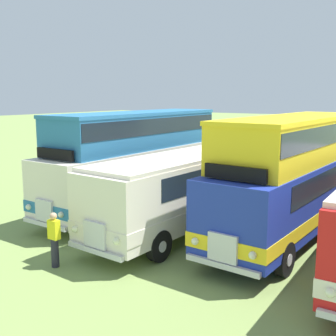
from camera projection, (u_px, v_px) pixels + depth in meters
name	position (u px, v px, depth m)	size (l,w,h in m)	color
bus_first_in_row	(137.00, 156.00, 19.33)	(2.71, 10.57, 4.49)	silver
bus_second_in_row	(198.00, 182.00, 16.96)	(3.11, 11.44, 2.99)	silver
bus_third_in_row	(293.00, 172.00, 15.35)	(2.99, 10.24, 4.49)	#1E339E
marshal_person	(54.00, 239.00, 12.84)	(0.36, 0.24, 1.73)	#23232D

